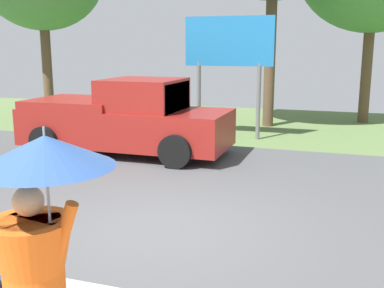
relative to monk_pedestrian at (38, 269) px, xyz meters
name	(u,v)px	position (x,y,z in m)	size (l,w,h in m)	color
ground_plane	(210,179)	(-0.52, 6.33, -1.13)	(40.00, 22.00, 0.20)	#4C4C4F
monk_pedestrian	(38,269)	(0.00, 0.00, 0.00)	(1.05, 0.95, 2.13)	#E55B19
pickup_truck	(127,119)	(-3.12, 7.76, -0.21)	(5.20, 2.28, 1.88)	maroon
roadside_billboard	(229,50)	(-1.21, 10.57, 1.47)	(2.60, 0.12, 3.50)	slate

